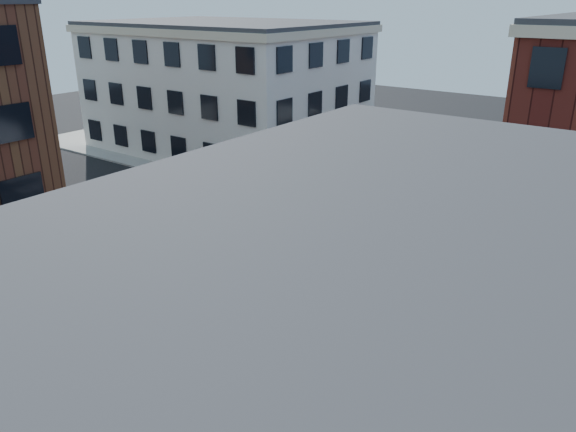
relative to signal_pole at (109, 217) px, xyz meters
The scene contains 8 objects.
ground 9.90m from the signal_pole, 44.81° to the left, with size 120.00×120.00×0.00m, color black.
sidewalk_nw 31.27m from the signal_pole, 117.29° to the left, with size 30.00×30.00×0.15m, color gray.
building_nw 25.92m from the signal_pole, 118.43° to the left, with size 22.00×16.00×11.00m, color silver.
tree_near 21.94m from the signal_pole, 49.38° to the left, with size 2.69×2.69×4.49m.
tree_far 26.78m from the signal_pole, 57.77° to the left, with size 2.43×2.43×4.07m.
signal_pole is the anchor object (origin of this frame).
box_truck 19.46m from the signal_pole, 14.66° to the left, with size 9.24×3.44×4.10m.
traffic_cone 3.23m from the signal_pole, 59.63° to the left, with size 0.50×0.50×0.70m.
Camera 1 is at (16.27, -22.68, 13.30)m, focal length 35.00 mm.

